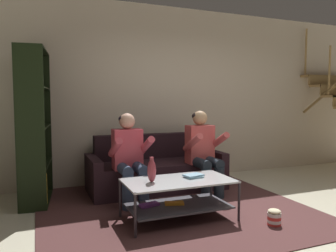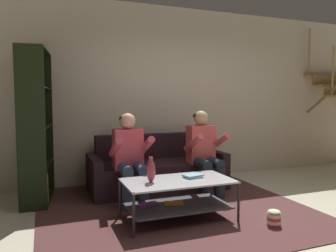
# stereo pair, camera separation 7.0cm
# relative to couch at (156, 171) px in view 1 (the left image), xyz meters

# --- Properties ---
(ground) EXTENTS (16.80, 16.80, 0.00)m
(ground) POSITION_rel_couch_xyz_m (0.57, -1.84, -0.28)
(ground) COLOR beige
(back_partition) EXTENTS (8.40, 0.12, 2.90)m
(back_partition) POSITION_rel_couch_xyz_m (0.57, 0.62, 1.17)
(back_partition) COLOR beige
(back_partition) RESTS_ON ground
(couch) EXTENTS (2.00, 0.86, 0.81)m
(couch) POSITION_rel_couch_xyz_m (0.00, 0.00, 0.00)
(couch) COLOR black
(couch) RESTS_ON ground
(person_seated_left) EXTENTS (0.50, 0.58, 1.17)m
(person_seated_left) POSITION_rel_couch_xyz_m (-0.54, -0.51, 0.36)
(person_seated_left) COLOR #33415B
(person_seated_left) RESTS_ON ground
(person_seated_right) EXTENTS (0.50, 0.58, 1.19)m
(person_seated_right) POSITION_rel_couch_xyz_m (0.54, -0.50, 0.37)
(person_seated_right) COLOR #202932
(person_seated_right) RESTS_ON ground
(coffee_table) EXTENTS (1.21, 0.65, 0.45)m
(coffee_table) POSITION_rel_couch_xyz_m (-0.20, -1.30, 0.03)
(coffee_table) COLOR #B8BBBE
(coffee_table) RESTS_ON ground
(area_rug) EXTENTS (3.19, 3.26, 0.01)m
(area_rug) POSITION_rel_couch_xyz_m (-0.10, -0.77, -0.27)
(area_rug) COLOR #4E2C2C
(area_rug) RESTS_ON ground
(vase) EXTENTS (0.10, 0.10, 0.28)m
(vase) POSITION_rel_couch_xyz_m (-0.51, -1.29, 0.31)
(vase) COLOR maroon
(vase) RESTS_ON coffee_table
(book_stack) EXTENTS (0.25, 0.19, 0.03)m
(book_stack) POSITION_rel_couch_xyz_m (0.01, -1.25, 0.19)
(book_stack) COLOR #709DB2
(book_stack) RESTS_ON coffee_table
(bookshelf) EXTENTS (0.44, 0.99, 2.00)m
(bookshelf) POSITION_rel_couch_xyz_m (-1.72, -0.03, 0.55)
(bookshelf) COLOR black
(bookshelf) RESTS_ON ground
(popcorn_tub) EXTENTS (0.14, 0.14, 0.18)m
(popcorn_tub) POSITION_rel_couch_xyz_m (0.68, -1.85, -0.19)
(popcorn_tub) COLOR red
(popcorn_tub) RESTS_ON ground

